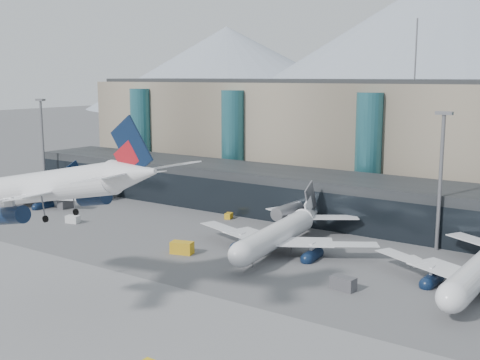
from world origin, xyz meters
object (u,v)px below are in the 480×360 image
at_px(hero_jet, 67,177).
at_px(veh_h, 182,248).
at_px(lightmast_mid, 441,173).
at_px(veh_g, 414,261).
at_px(veh_f, 66,204).
at_px(lightmast_left, 43,139).
at_px(veh_c, 343,283).
at_px(veh_a, 73,219).
at_px(jet_parked_left, 38,187).
at_px(veh_b, 229,216).
at_px(jet_parked_mid, 284,224).

relative_size(hero_jet, veh_h, 9.18).
bearing_deg(lightmast_mid, veh_g, -91.10).
distance_m(lightmast_mid, veh_f, 87.71).
distance_m(lightmast_left, veh_c, 109.02).
relative_size(veh_f, veh_h, 0.92).
height_order(veh_c, veh_f, veh_f).
relative_size(hero_jet, veh_f, 10.01).
distance_m(veh_c, veh_f, 81.25).
relative_size(hero_jet, veh_a, 12.65).
xyz_separation_m(lightmast_mid, jet_parked_left, (-95.91, -15.64, -10.34)).
distance_m(veh_b, veh_f, 41.43).
xyz_separation_m(lightmast_mid, jet_parked_mid, (-23.70, -15.48, -9.81)).
bearing_deg(jet_parked_left, veh_f, -90.06).
xyz_separation_m(veh_f, veh_h, (48.00, -13.01, 0.08)).
height_order(hero_jet, veh_h, hero_jet).
height_order(veh_f, veh_h, veh_h).
height_order(hero_jet, veh_f, hero_jet).
distance_m(jet_parked_mid, veh_h, 19.38).
bearing_deg(veh_f, hero_jet, -130.73).
distance_m(lightmast_mid, veh_c, 32.67).
bearing_deg(veh_b, jet_parked_mid, -136.88).
height_order(hero_jet, veh_c, hero_jet).
xyz_separation_m(jet_parked_left, veh_f, (10.71, -0.28, -3.05)).
bearing_deg(veh_h, veh_f, 148.77).
height_order(hero_jet, veh_g, hero_jet).
distance_m(veh_f, veh_h, 49.73).
bearing_deg(jet_parked_mid, veh_f, 83.68).
relative_size(jet_parked_mid, veh_g, 14.76).
height_order(lightmast_mid, veh_c, lightmast_mid).
relative_size(veh_c, veh_f, 1.00).
bearing_deg(veh_a, jet_parked_mid, -1.60).
bearing_deg(jet_parked_mid, lightmast_mid, -63.60).
height_order(jet_parked_left, veh_g, jet_parked_left).
relative_size(jet_parked_left, veh_h, 8.32).
bearing_deg(veh_g, hero_jet, -87.38).
bearing_deg(hero_jet, veh_b, 104.70).
distance_m(lightmast_mid, veh_g, 18.00).
relative_size(veh_b, veh_f, 0.60).
bearing_deg(veh_c, lightmast_left, 170.99).
bearing_deg(veh_f, veh_b, -72.78).
height_order(jet_parked_mid, veh_b, jet_parked_mid).
bearing_deg(veh_b, veh_f, 93.51).
height_order(veh_b, veh_f, veh_f).
height_order(lightmast_left, veh_g, lightmast_left).
xyz_separation_m(lightmast_mid, veh_h, (-37.20, -28.93, -13.31)).
distance_m(lightmast_left, veh_g, 110.97).
bearing_deg(veh_a, veh_h, -19.28).
bearing_deg(veh_h, jet_parked_left, 151.19).
bearing_deg(veh_h, hero_jet, -96.03).
relative_size(lightmast_mid, veh_b, 11.56).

